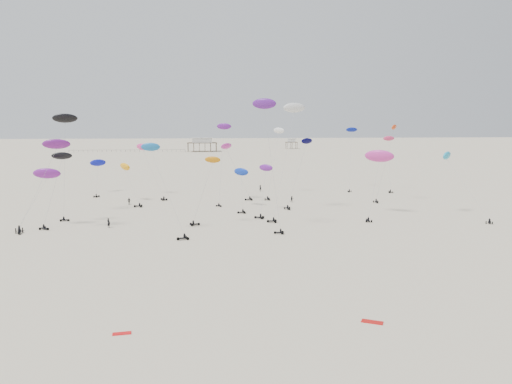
{
  "coord_description": "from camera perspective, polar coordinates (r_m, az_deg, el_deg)",
  "views": [
    {
      "loc": [
        -10.51,
        -8.23,
        20.53
      ],
      "look_at": [
        0.0,
        88.0,
        7.0
      ],
      "focal_mm": 35.0,
      "sensor_mm": 36.0,
      "label": 1
    }
  ],
  "objects": [
    {
      "name": "rig_20",
      "position": [
        132.97,
        14.63,
        3.46
      ],
      "size": [
        7.08,
        5.05,
        20.14
      ],
      "rotation": [
        0.0,
        0.0,
        3.12
      ],
      "color": "black",
      "rests_on": "ground"
    },
    {
      "name": "spectator_3",
      "position": [
        150.01,
        0.49,
        0.09
      ],
      "size": [
        0.98,
        0.96,
        2.24
      ],
      "primitive_type": "imported",
      "rotation": [
        0.0,
        0.0,
        2.41
      ],
      "color": "black",
      "rests_on": "ground"
    },
    {
      "name": "rig_3",
      "position": [
        158.14,
        10.81,
        5.31
      ],
      "size": [
        6.45,
        13.18,
        20.77
      ],
      "rotation": [
        0.0,
        0.0,
        2.66
      ],
      "color": "black",
      "rests_on": "ground"
    },
    {
      "name": "rig_14",
      "position": [
        118.86,
        -21.0,
        6.49
      ],
      "size": [
        5.72,
        12.53,
        23.31
      ],
      "rotation": [
        0.0,
        0.0,
        4.41
      ],
      "color": "black",
      "rests_on": "ground"
    },
    {
      "name": "rig_8",
      "position": [
        142.68,
        -12.32,
        3.74
      ],
      "size": [
        10.0,
        15.13,
        17.89
      ],
      "rotation": [
        0.0,
        0.0,
        0.69
      ],
      "color": "black",
      "rests_on": "ground"
    },
    {
      "name": "rig_16",
      "position": [
        152.66,
        -17.64,
        2.64
      ],
      "size": [
        4.87,
        13.32,
        12.92
      ],
      "rotation": [
        0.0,
        0.0,
        5.65
      ],
      "color": "black",
      "rests_on": "ground"
    },
    {
      "name": "pier_fence",
      "position": [
        362.45,
        -14.44,
        4.58
      ],
      "size": [
        80.2,
        0.2,
        1.5
      ],
      "color": "black",
      "rests_on": "ground"
    },
    {
      "name": "spectator_1",
      "position": [
        129.76,
        4.13,
        -1.17
      ],
      "size": [
        1.02,
        0.67,
        1.95
      ],
      "primitive_type": "imported",
      "rotation": [
        0.0,
        0.0,
        6.41
      ],
      "color": "black",
      "rests_on": "ground"
    },
    {
      "name": "rig_11",
      "position": [
        100.38,
        -5.91,
        0.47
      ],
      "size": [
        6.79,
        3.38,
        13.97
      ],
      "rotation": [
        0.0,
        0.0,
        4.97
      ],
      "color": "black",
      "rests_on": "ground"
    },
    {
      "name": "rig_21",
      "position": [
        119.31,
        4.8,
        2.22
      ],
      "size": [
        7.5,
        5.05,
        16.94
      ],
      "rotation": [
        0.0,
        0.0,
        3.33
      ],
      "color": "black",
      "rests_on": "ground"
    },
    {
      "name": "rig_1",
      "position": [
        140.96,
        2.27,
        4.77
      ],
      "size": [
        7.88,
        16.48,
        21.81
      ],
      "rotation": [
        0.0,
        0.0,
        5.87
      ],
      "color": "black",
      "rests_on": "ground"
    },
    {
      "name": "rig_12",
      "position": [
        94.57,
        1.27,
        7.46
      ],
      "size": [
        5.83,
        7.64,
        25.2
      ],
      "rotation": [
        0.0,
        0.0,
        1.38
      ],
      "color": "black",
      "rests_on": "ground"
    },
    {
      "name": "rig_5",
      "position": [
        117.74,
        22.07,
        2.1
      ],
      "size": [
        6.99,
        15.34,
        17.15
      ],
      "rotation": [
        0.0,
        0.0,
        5.66
      ],
      "color": "black",
      "rests_on": "ground"
    },
    {
      "name": "grounded_kite_a",
      "position": [
        54.7,
        13.14,
        -14.3
      ],
      "size": [
        2.37,
        1.82,
        0.08
      ],
      "primitive_type": "cube",
      "rotation": [
        0.0,
        0.0,
        -0.48
      ],
      "color": "#BA0F0B",
      "rests_on": "ground"
    },
    {
      "name": "pavilion_main",
      "position": [
        358.61,
        -6.17,
        5.3
      ],
      "size": [
        21.0,
        13.0,
        9.8
      ],
      "color": "brown",
      "rests_on": "ground"
    },
    {
      "name": "rig_4",
      "position": [
        106.19,
        -23.23,
        1.04
      ],
      "size": [
        8.15,
        6.83,
        12.13
      ],
      "rotation": [
        0.0,
        0.0,
        3.53
      ],
      "color": "black",
      "rests_on": "ground"
    },
    {
      "name": "rig_7",
      "position": [
        107.06,
        -21.82,
        1.61
      ],
      "size": [
        5.53,
        8.92,
        14.99
      ],
      "rotation": [
        0.0,
        0.0,
        4.12
      ],
      "color": "black",
      "rests_on": "ground"
    },
    {
      "name": "rig_2",
      "position": [
        112.85,
        0.87,
        0.71
      ],
      "size": [
        5.79,
        13.46,
        14.0
      ],
      "rotation": [
        0.0,
        0.0,
        1.19
      ],
      "color": "black",
      "rests_on": "ground"
    },
    {
      "name": "rig_17",
      "position": [
        120.19,
        -1.69,
        1.35
      ],
      "size": [
        4.2,
        12.78,
        12.24
      ],
      "rotation": [
        0.0,
        0.0,
        1.65
      ],
      "color": "black",
      "rests_on": "ground"
    },
    {
      "name": "rig_6",
      "position": [
        101.75,
        -22.51,
        3.47
      ],
      "size": [
        10.29,
        5.8,
        17.87
      ],
      "rotation": [
        0.0,
        0.0,
        3.41
      ],
      "color": "black",
      "rests_on": "ground"
    },
    {
      "name": "spectator_0",
      "position": [
        102.54,
        -16.48,
        -3.92
      ],
      "size": [
        0.98,
        0.9,
        2.23
      ],
      "primitive_type": "imported",
      "rotation": [
        0.0,
        0.0,
        2.58
      ],
      "color": "black",
      "rests_on": "ground"
    },
    {
      "name": "spectator_2",
      "position": [
        129.63,
        -14.3,
        -1.41
      ],
      "size": [
        1.36,
        0.99,
        2.06
      ],
      "primitive_type": "imported",
      "rotation": [
        0.0,
        0.0,
        5.98
      ],
      "color": "black",
      "rests_on": "ground"
    },
    {
      "name": "ground_plane",
      "position": [
        209.51,
        -3.33,
        2.32
      ],
      "size": [
        900.0,
        900.0,
        0.0
      ],
      "primitive_type": "plane",
      "color": "beige"
    },
    {
      "name": "grounded_kite_b",
      "position": [
        52.43,
        -15.08,
        -15.38
      ],
      "size": [
        1.87,
        0.9,
        0.07
      ],
      "primitive_type": "cube",
      "rotation": [
        0.0,
        0.0,
        0.11
      ],
      "color": "red",
      "rests_on": "ground"
    },
    {
      "name": "pavilion_small",
      "position": [
        394.95,
        4.07,
        5.46
      ],
      "size": [
        9.0,
        7.0,
        8.0
      ],
      "color": "brown",
      "rests_on": "ground"
    },
    {
      "name": "rig_13",
      "position": [
        112.9,
        3.91,
        7.24
      ],
      "size": [
        10.57,
        15.53,
        26.88
      ],
      "rotation": [
        0.0,
        0.0,
        1.41
      ],
      "color": "black",
      "rests_on": "ground"
    },
    {
      "name": "rig_15",
      "position": [
        114.01,
        13.81,
        3.44
      ],
      "size": [
        9.32,
        12.57,
        15.97
      ],
      "rotation": [
        0.0,
        0.0,
        -0.05
      ],
      "color": "black",
      "rests_on": "ground"
    },
    {
      "name": "rig_10",
      "position": [
        132.76,
        -14.45,
        1.97
      ],
      "size": [
        7.74,
        13.73,
        13.54
      ],
      "rotation": [
        0.0,
        0.0,
        1.6
      ],
      "color": "black",
      "rests_on": "ground"
    },
    {
      "name": "rig_0",
      "position": [
        126.67,
        -3.8,
        5.49
      ],
      "size": [
        4.65,
        9.2,
        20.53
      ],
      "rotation": [
        0.0,
        0.0,
        3.71
      ],
      "color": "black",
      "rests_on": "ground"
    },
    {
      "name": "rig_18",
      "position": [
        155.19,
        14.99,
        3.75
      ],
      "size": [
        4.08,
        8.68,
        16.71
      ],
      "rotation": [
        0.0,
        0.0,
        6.3
      ],
      "color": "black",
      "rests_on": "ground"
    },
    {
      "name": "rig_19",
      "position": [
        91.99,
        -10.47,
        0.92
      ],
      "size": [
        9.09,
        9.36,
        17.56
      ],
      "rotation": [
        0.0,
        0.0,
        1.94
      ],
      "color": "black",
      "rests_on": "ground"
    },
    {
      "name": "rig_9",
      "position": [
        132.14,
        -2.58,
        3.35
      ],
      "size": [
        8.96,
        4.63,
        15.36
      ],
      "rotation": [
        0.0,
        0.0,
        1.68
      ],
      "color": "black",
      "rests_on": "ground"
    }
  ]
}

